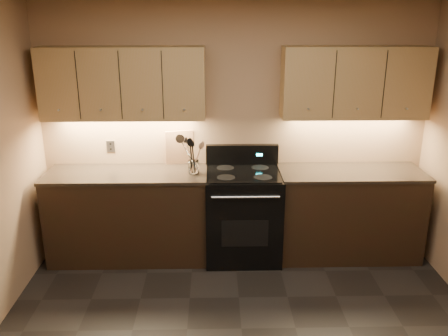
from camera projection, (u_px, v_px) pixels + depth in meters
The scene contains 14 objects.
wall_back at pixel (235, 129), 4.94m from camera, with size 4.00×0.04×2.60m, color #9F835D.
counter_left at pixel (129, 215), 4.90m from camera, with size 1.62×0.62×0.93m.
counter_right at pixel (348, 213), 4.94m from camera, with size 1.46×0.62×0.93m.
stove at pixel (243, 213), 4.90m from camera, with size 0.76×0.68×1.14m.
upper_cab_left at pixel (123, 83), 4.62m from camera, with size 1.60×0.30×0.70m, color #A78253.
upper_cab_right at pixel (355, 83), 4.67m from camera, with size 1.44×0.30×0.70m, color #A78253.
outlet_plate at pixel (111, 146), 4.97m from camera, with size 0.09×0.01×0.12m, color #B2B5BA.
utensil_crock at pixel (194, 167), 4.72m from camera, with size 0.13×0.13×0.13m.
cutting_board at pixel (179, 147), 4.96m from camera, with size 0.29×0.02×0.37m, color tan.
wooden_spoon at pixel (191, 157), 4.67m from camera, with size 0.06×0.06×0.32m, color tan, non-canonical shape.
black_spoon at pixel (193, 154), 4.70m from camera, with size 0.06×0.06×0.35m, color black, non-canonical shape.
black_turner at pixel (195, 157), 4.65m from camera, with size 0.08×0.08×0.32m, color black, non-canonical shape.
steel_spatula at pixel (196, 153), 4.69m from camera, with size 0.08×0.08×0.37m, color silver, non-canonical shape.
steel_skimmer at pixel (197, 152), 4.67m from camera, with size 0.09×0.09×0.40m, color silver, non-canonical shape.
Camera 1 is at (-0.21, -2.82, 2.47)m, focal length 38.00 mm.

